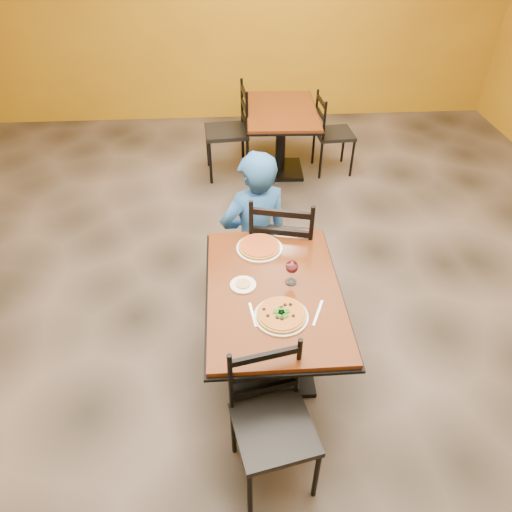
{
  "coord_description": "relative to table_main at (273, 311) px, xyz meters",
  "views": [
    {
      "loc": [
        -0.25,
        -2.55,
        2.67
      ],
      "look_at": [
        -0.1,
        -0.3,
        0.85
      ],
      "focal_mm": 32.59,
      "sensor_mm": 36.0,
      "label": 1
    }
  ],
  "objects": [
    {
      "name": "diner",
      "position": [
        -0.05,
        1.01,
        0.03
      ],
      "size": [
        0.68,
        0.55,
        1.16
      ],
      "primitive_type": "imported",
      "rotation": [
        0.0,
        0.0,
        3.47
      ],
      "color": "#1B4F99",
      "rests_on": "floor"
    },
    {
      "name": "floor",
      "position": [
        0.0,
        0.5,
        -0.56
      ],
      "size": [
        7.0,
        8.0,
        0.01
      ],
      "primitive_type": "cube",
      "color": "black",
      "rests_on": "ground"
    },
    {
      "name": "side_plate",
      "position": [
        -0.18,
        0.04,
        0.2
      ],
      "size": [
        0.16,
        0.16,
        0.01
      ],
      "primitive_type": "cylinder",
      "color": "white",
      "rests_on": "table_main"
    },
    {
      "name": "fork",
      "position": [
        -0.14,
        -0.21,
        0.2
      ],
      "size": [
        0.04,
        0.19,
        0.0
      ],
      "primitive_type": "cube",
      "rotation": [
        0.0,
        0.0,
        0.14
      ],
      "color": "silver",
      "rests_on": "table_main"
    },
    {
      "name": "table_second",
      "position": [
        0.36,
        2.83,
        -0.0
      ],
      "size": [
        0.82,
        1.19,
        0.75
      ],
      "rotation": [
        0.0,
        0.0,
        -0.04
      ],
      "color": "#5D200E",
      "rests_on": "floor"
    },
    {
      "name": "plate_main",
      "position": [
        0.02,
        -0.23,
        0.2
      ],
      "size": [
        0.31,
        0.31,
        0.01
      ],
      "primitive_type": "cylinder",
      "color": "white",
      "rests_on": "table_main"
    },
    {
      "name": "wine_glass",
      "position": [
        0.11,
        0.05,
        0.28
      ],
      "size": [
        0.08,
        0.08,
        0.18
      ],
      "primitive_type": null,
      "color": "white",
      "rests_on": "table_main"
    },
    {
      "name": "knife",
      "position": [
        0.23,
        -0.22,
        0.2
      ],
      "size": [
        0.1,
        0.2,
        0.0
      ],
      "primitive_type": "cube",
      "rotation": [
        0.0,
        0.0,
        -0.41
      ],
      "color": "silver",
      "rests_on": "table_main"
    },
    {
      "name": "plate_far",
      "position": [
        -0.06,
        0.4,
        0.2
      ],
      "size": [
        0.31,
        0.31,
        0.01
      ],
      "primitive_type": "cylinder",
      "color": "white",
      "rests_on": "table_main"
    },
    {
      "name": "wall_back",
      "position": [
        0.0,
        4.5,
        0.94
      ],
      "size": [
        7.0,
        0.01,
        3.0
      ],
      "primitive_type": "cube",
      "color": "#B48514",
      "rests_on": "ground"
    },
    {
      "name": "chair_second_left",
      "position": [
        -0.25,
        2.83,
        -0.05
      ],
      "size": [
        0.5,
        0.5,
        1.01
      ],
      "primitive_type": null,
      "rotation": [
        0.0,
        0.0,
        -1.49
      ],
      "color": "black",
      "rests_on": "floor"
    },
    {
      "name": "chair_second_right",
      "position": [
        0.97,
        2.83,
        -0.11
      ],
      "size": [
        0.43,
        0.43,
        0.89
      ],
      "primitive_type": null,
      "rotation": [
        0.0,
        0.0,
        1.64
      ],
      "color": "black",
      "rests_on": "floor"
    },
    {
      "name": "chair_main_near",
      "position": [
        -0.06,
        -0.75,
        -0.11
      ],
      "size": [
        0.48,
        0.48,
        0.9
      ],
      "primitive_type": null,
      "rotation": [
        0.0,
        0.0,
        0.2
      ],
      "color": "black",
      "rests_on": "floor"
    },
    {
      "name": "chair_main_far",
      "position": [
        0.15,
        0.73,
        -0.05
      ],
      "size": [
        0.55,
        0.55,
        1.02
      ],
      "primitive_type": null,
      "rotation": [
        0.0,
        0.0,
        2.91
      ],
      "color": "black",
      "rests_on": "floor"
    },
    {
      "name": "dip",
      "position": [
        -0.18,
        0.04,
        0.21
      ],
      "size": [
        0.09,
        0.09,
        0.01
      ],
      "primitive_type": "cylinder",
      "color": "tan",
      "rests_on": "side_plate"
    },
    {
      "name": "pizza_far",
      "position": [
        -0.06,
        0.4,
        0.21
      ],
      "size": [
        0.28,
        0.28,
        0.02
      ],
      "primitive_type": "cylinder",
      "color": "#BB6F23",
      "rests_on": "plate_far"
    },
    {
      "name": "table_main",
      "position": [
        0.0,
        0.0,
        0.0
      ],
      "size": [
        0.83,
        1.23,
        0.75
      ],
      "color": "#5D200E",
      "rests_on": "floor"
    },
    {
      "name": "pizza_main",
      "position": [
        0.02,
        -0.23,
        0.21
      ],
      "size": [
        0.28,
        0.28,
        0.02
      ],
      "primitive_type": "cylinder",
      "color": "maroon",
      "rests_on": "plate_main"
    }
  ]
}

